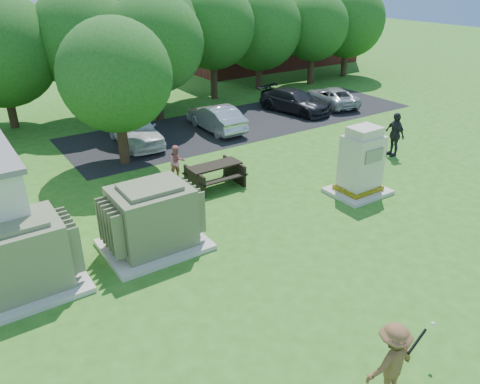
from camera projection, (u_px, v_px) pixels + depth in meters
ground at (325, 291)px, 12.33m from camera, size 120.00×120.00×0.00m
brick_building at (265, 16)px, 39.83m from camera, size 15.00×8.00×8.00m
parking_strip at (249, 121)px, 25.94m from camera, size 20.00×6.00×0.01m
transformer_left at (19, 258)px, 12.00m from camera, size 3.00×2.40×2.07m
transformer_right at (152, 219)px, 13.86m from camera, size 3.00×2.40×2.07m
generator_cabinet at (361, 165)px, 17.20m from camera, size 2.12×1.74×2.59m
picnic_table at (215, 173)px, 18.03m from camera, size 2.07×1.55×0.89m
batter at (391, 361)px, 8.99m from camera, size 1.16×0.73×1.72m
person_by_generator at (360, 163)px, 18.19m from camera, size 0.63×0.43×1.67m
person_at_picnic at (177, 163)px, 18.53m from camera, size 0.71×0.57×1.43m
person_walking_right at (395, 134)px, 20.84m from camera, size 0.70×1.23×1.97m
car_white at (135, 129)px, 22.29m from camera, size 2.06×4.49×1.49m
car_silver_a at (216, 118)px, 24.23m from camera, size 1.50×4.09×1.34m
car_dark at (295, 101)px, 27.30m from camera, size 2.73×4.76×1.30m
car_silver_b at (331, 96)px, 28.61m from camera, size 2.74×4.40×1.14m
batting_equipment at (418, 340)px, 9.19m from camera, size 1.45×0.45×0.29m
tree_row at (117, 40)px, 25.24m from camera, size 41.30×13.30×7.30m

